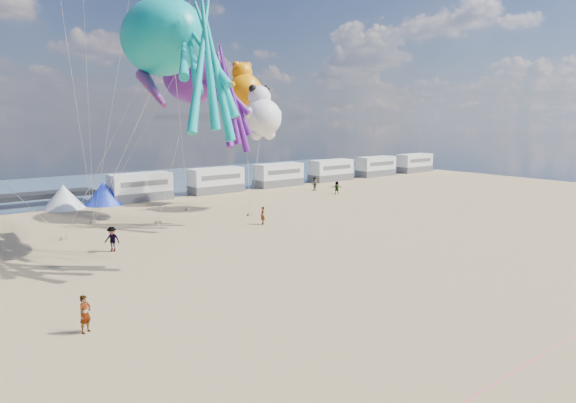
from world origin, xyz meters
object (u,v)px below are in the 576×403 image
Objects in this scene: kite_octopus_purple at (194,76)px; kite_panda at (263,118)px; motorhome_0 at (140,187)px; sandbag_c at (250,214)px; beachgoer_5 at (263,216)px; windsock_mid at (173,54)px; tent_white at (64,197)px; tent_blue at (104,193)px; windsock_right at (153,89)px; beachgoer_4 at (337,188)px; kite_teddy_orange at (245,91)px; motorhome_4 at (376,166)px; motorhome_3 at (331,170)px; sandbag_b at (158,223)px; beachgoer_1 at (314,184)px; sandbag_e at (94,222)px; standing_person at (85,314)px; sandbag_a at (65,238)px; motorhome_2 at (278,175)px; beachgoer_2 at (112,239)px; motorhome_5 at (414,163)px; motorhome_1 at (216,180)px; kite_octopus_teal at (162,37)px; sandbag_d at (188,209)px.

kite_octopus_purple reaches higher than kite_panda.
sandbag_c is (4.39, -14.65, -1.39)m from motorhome_0.
windsock_mid reaches higher than beachgoer_5.
tent_white is at bearing 119.91° from windsock_mid.
beachgoer_5 is 0.26× the size of windsock_mid.
windsock_right is (-3.81, -21.66, 9.59)m from tent_blue.
kite_teddy_orange reaches higher than beachgoer_4.
tent_blue reaches higher than beachgoer_4.
motorhome_4 is at bearing 43.47° from windsock_mid.
motorhome_0 is 1.11× the size of kite_teddy_orange.
sandbag_b is at bearing -158.40° from motorhome_3.
beachgoer_1 is 1.10× the size of beachgoer_4.
tent_blue is 22.28m from windsock_mid.
sandbag_e is at bearing 155.09° from sandbag_c.
kite_teddy_orange reaches higher than sandbag_e.
tent_white is 0.63× the size of kite_panda.
sandbag_b is (-3.84, -12.81, -1.39)m from motorhome_0.
sandbag_b is 14.54m from kite_panda.
sandbag_c is at bearing 12.60° from standing_person.
kite_panda is (19.43, 1.53, 8.87)m from sandbag_a.
motorhome_2 is 1.65× the size of tent_white.
motorhome_3 is 36.50m from tent_white.
beachgoer_2 is at bearing -64.75° from beachgoer_1.
motorhome_5 is at bearing 13.09° from sandbag_a.
motorhome_1 is at bearing 180.00° from motorhome_3.
windsock_mid is (-0.90, -5.77, 13.36)m from sandbag_b.
motorhome_0 is at bearing 107.10° from kite_panda.
beachgoer_2 reaches higher than beachgoer_1.
motorhome_2 is at bearing 44.27° from windsock_right.
motorhome_3 is 13.10m from beachgoer_4.
motorhome_1 is 4.01× the size of standing_person.
kite_octopus_purple reaches higher than motorhome_1.
sandbag_a is at bearing 49.45° from standing_person.
motorhome_3 reaches higher than beachgoer_1.
kite_teddy_orange reaches higher than motorhome_4.
windsock_mid is at bearing 44.19° from beachgoer_4.
standing_person is 43.92m from beachgoer_1.
sandbag_a is (-3.77, -13.78, -1.09)m from tent_white.
beachgoer_5 is 0.26× the size of kite_teddy_orange.
beachgoer_1 is at bearing 35.58° from kite_octopus_teal.
sandbag_b is 1.00× the size of sandbag_d.
windsock_mid is at bearing -127.49° from motorhome_1.
motorhome_1 is 19.00m from motorhome_3.
motorhome_3 is at bearing 0.00° from motorhome_1.
sandbag_d is (-3.13, 6.11, 0.00)m from sandbag_c.
motorhome_2 is at bearing 180.00° from motorhome_4.
motorhome_2 is 18.29m from kite_panda.
standing_person reaches higher than sandbag_e.
motorhome_2 is at bearing 180.00° from motorhome_5.
sandbag_c is 1.00× the size of sandbag_e.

